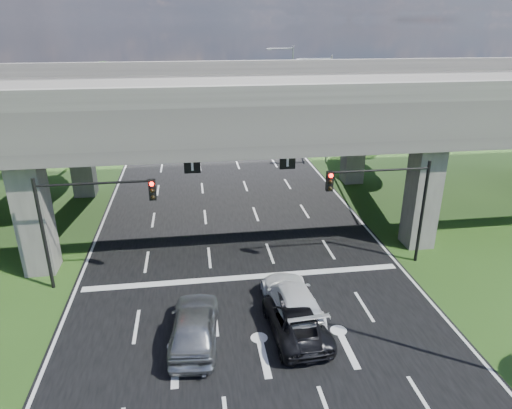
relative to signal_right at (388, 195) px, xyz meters
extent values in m
plane|color=#223F14|center=(-7.82, -3.94, -4.19)|extent=(160.00, 160.00, 0.00)
cube|color=black|center=(-7.82, 6.06, -4.17)|extent=(18.00, 120.00, 0.03)
cube|color=#3C3936|center=(-7.82, 8.06, 3.81)|extent=(80.00, 15.00, 2.00)
cube|color=#575450|center=(-7.82, 0.81, 5.31)|extent=(80.00, 0.50, 1.00)
cube|color=#575450|center=(-7.82, 15.31, 5.31)|extent=(80.00, 0.50, 1.00)
cube|color=#575450|center=(-18.82, 2.06, -0.69)|extent=(1.60, 1.60, 7.00)
cube|color=#575450|center=(-18.82, 14.06, -0.69)|extent=(1.60, 1.60, 7.00)
cube|color=#575450|center=(3.18, 2.06, -0.69)|extent=(1.60, 1.60, 7.00)
cube|color=#575450|center=(3.18, 14.06, -0.69)|extent=(1.60, 1.60, 7.00)
cube|color=black|center=(-10.32, 1.06, 1.81)|extent=(0.85, 0.06, 0.85)
cube|color=black|center=(-5.32, 1.06, 1.81)|extent=(0.85, 0.06, 0.85)
cylinder|color=black|center=(2.18, 0.06, -1.19)|extent=(0.18, 0.18, 6.00)
cylinder|color=black|center=(-0.57, 0.06, 1.41)|extent=(5.50, 0.12, 0.12)
cube|color=black|center=(-3.32, -0.12, 1.01)|extent=(0.35, 0.28, 1.05)
sphere|color=#FF0C05|center=(-3.32, -0.28, 1.36)|extent=(0.22, 0.22, 0.22)
cylinder|color=black|center=(-17.82, 0.06, -1.19)|extent=(0.18, 0.18, 6.00)
cylinder|color=black|center=(-15.07, 0.06, 1.41)|extent=(5.50, 0.12, 0.12)
cube|color=black|center=(-12.32, -0.12, 1.01)|extent=(0.35, 0.28, 1.05)
sphere|color=#FF0C05|center=(-12.32, -0.28, 1.36)|extent=(0.22, 0.22, 0.22)
cylinder|color=gray|center=(2.68, 20.06, 0.81)|extent=(0.16, 0.16, 10.00)
cylinder|color=gray|center=(1.18, 20.06, 5.51)|extent=(3.00, 0.10, 0.10)
cube|color=gray|center=(-0.32, 20.06, 5.41)|extent=(0.60, 0.25, 0.18)
cylinder|color=gray|center=(2.68, 36.06, 0.81)|extent=(0.16, 0.16, 10.00)
cylinder|color=gray|center=(1.18, 36.06, 5.51)|extent=(3.00, 0.10, 0.10)
cube|color=gray|center=(-0.32, 36.06, 5.41)|extent=(0.60, 0.25, 0.18)
cylinder|color=black|center=(-21.82, 22.06, -2.54)|extent=(0.36, 0.36, 3.30)
sphere|color=#1A4813|center=(-21.82, 22.06, 0.46)|extent=(4.50, 4.50, 4.50)
sphere|color=#1A4813|center=(-21.42, 21.76, 1.81)|extent=(3.60, 3.60, 3.60)
sphere|color=#1A4813|center=(-22.12, 22.46, -0.44)|extent=(3.30, 3.30, 3.30)
cylinder|color=black|center=(-24.82, 30.06, -2.76)|extent=(0.36, 0.36, 2.86)
sphere|color=#1A4813|center=(-24.82, 30.06, -0.16)|extent=(3.90, 3.90, 3.90)
sphere|color=#1A4813|center=(-24.42, 29.76, 1.01)|extent=(3.12, 3.12, 3.12)
sphere|color=#1A4813|center=(-25.12, 30.46, -0.94)|extent=(2.86, 2.86, 2.86)
cylinder|color=black|center=(-20.82, 38.06, -2.43)|extent=(0.36, 0.36, 3.52)
sphere|color=#1A4813|center=(-20.82, 38.06, 0.77)|extent=(4.80, 4.80, 4.80)
sphere|color=#1A4813|center=(-20.42, 37.76, 2.21)|extent=(3.84, 3.84, 3.84)
sphere|color=#1A4813|center=(-21.12, 38.46, -0.19)|extent=(3.52, 3.52, 3.52)
cylinder|color=black|center=(5.18, 24.06, -2.65)|extent=(0.36, 0.36, 3.08)
sphere|color=#1A4813|center=(5.18, 24.06, 0.15)|extent=(4.20, 4.20, 4.20)
sphere|color=#1A4813|center=(5.58, 23.76, 1.41)|extent=(3.36, 3.36, 3.36)
sphere|color=#1A4813|center=(4.88, 24.46, -0.69)|extent=(3.08, 3.08, 3.08)
cylinder|color=black|center=(8.18, 32.06, -2.76)|extent=(0.36, 0.36, 2.86)
sphere|color=#1A4813|center=(8.18, 32.06, -0.16)|extent=(3.90, 3.90, 3.90)
sphere|color=#1A4813|center=(8.58, 31.76, 1.01)|extent=(3.12, 3.12, 3.12)
sphere|color=#1A4813|center=(7.88, 32.46, -0.94)|extent=(2.86, 2.86, 2.86)
cylinder|color=black|center=(4.18, 40.06, -2.54)|extent=(0.36, 0.36, 3.30)
sphere|color=#1A4813|center=(4.18, 40.06, 0.46)|extent=(4.50, 4.50, 4.50)
sphere|color=#1A4813|center=(4.58, 39.76, 1.81)|extent=(3.60, 3.60, 3.60)
sphere|color=#1A4813|center=(3.88, 40.46, -0.44)|extent=(3.30, 3.30, 3.30)
imported|color=#9A9DA2|center=(-10.59, -5.38, -3.31)|extent=(2.45, 5.16, 1.70)
imported|color=black|center=(-6.02, -4.30, -3.46)|extent=(1.57, 4.24, 1.38)
imported|color=white|center=(-6.02, -3.93, -3.40)|extent=(2.50, 5.38, 1.52)
imported|color=black|center=(-6.18, -5.40, -3.47)|extent=(2.52, 5.05, 1.37)
camera|label=1|loc=(-10.29, -21.64, 8.74)|focal=32.00mm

